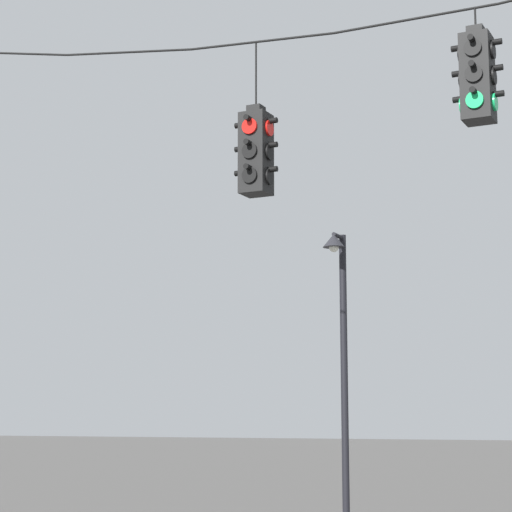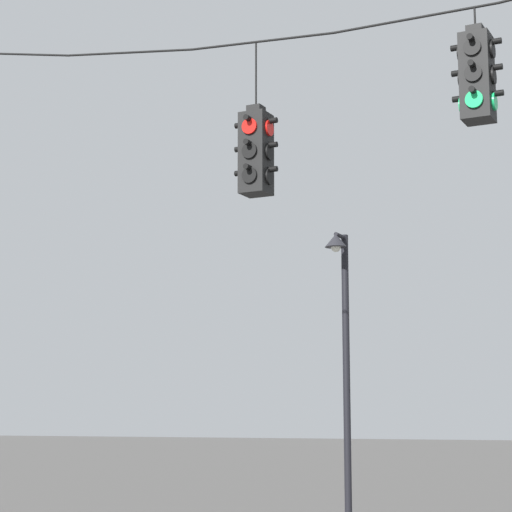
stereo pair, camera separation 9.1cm
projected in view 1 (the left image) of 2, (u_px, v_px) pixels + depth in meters
The scene contains 3 objects.
traffic_light_over_intersection at pixel (256, 152), 12.43m from camera, with size 0.58×0.58×1.97m.
traffic_light_near_left_pole at pixel (477, 77), 11.32m from camera, with size 0.58×0.58×1.35m.
street_lamp at pixel (341, 344), 16.68m from camera, with size 0.37×0.65×5.40m.
Camera 1 is at (3.19, -10.54, 2.29)m, focal length 70.00 mm.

